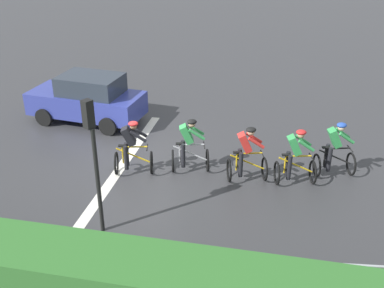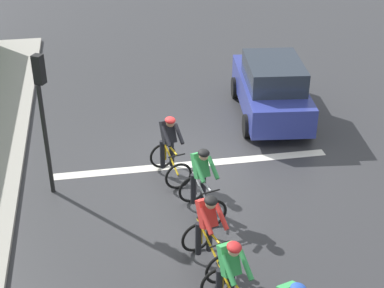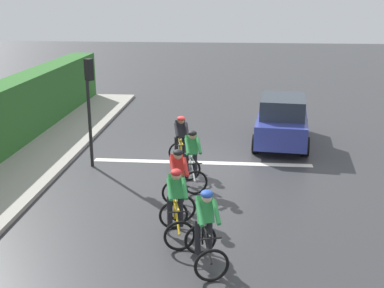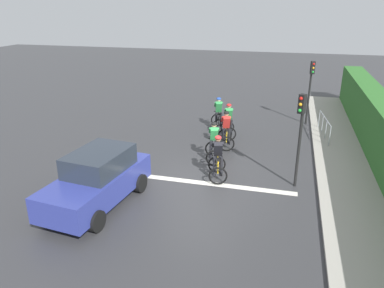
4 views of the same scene
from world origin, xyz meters
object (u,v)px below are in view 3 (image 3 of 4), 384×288
Objects in this scene: cyclist_fourth at (192,160)px; cyclist_trailing at (181,143)px; cyclist_lead at (205,230)px; cyclist_mid at (178,182)px; car_navy at (282,120)px; traffic_light_near_crossing at (90,96)px; cyclist_second at (176,205)px.

cyclist_fourth is 1.65m from cyclist_trailing.
cyclist_lead is 1.00× the size of cyclist_mid.
cyclist_fourth is (-0.20, -1.69, 0.00)m from cyclist_mid.
cyclist_lead is at bearing 75.24° from car_navy.
car_navy is (-3.33, -2.76, 0.08)m from cyclist_trailing.
cyclist_fourth is at bearing -81.46° from cyclist_lead.
cyclist_trailing is at bearing -79.17° from cyclist_lead.
cyclist_lead is 0.39× the size of car_navy.
cyclist_second is at bearing 124.83° from traffic_light_near_crossing.
cyclist_mid is 0.50× the size of traffic_light_near_crossing.
cyclist_lead is at bearing 98.54° from cyclist_fourth.
cyclist_lead and cyclist_mid have the same top height.
cyclist_second is 5.68m from traffic_light_near_crossing.
traffic_light_near_crossing is (2.75, 0.10, 1.43)m from cyclist_trailing.
cyclist_mid and cyclist_fourth have the same top height.
cyclist_second is 0.50× the size of traffic_light_near_crossing.
cyclist_fourth is (-0.08, -3.03, 0.00)m from cyclist_second.
traffic_light_near_crossing is at bearing -55.61° from cyclist_lead.
traffic_light_near_crossing is (3.02, -3.17, 1.43)m from cyclist_mid.
car_navy is at bearing -154.77° from traffic_light_near_crossing.
cyclist_second is 1.00× the size of cyclist_mid.
cyclist_trailing is at bearing -73.34° from cyclist_fourth.
cyclist_mid is at bearing 94.80° from cyclist_trailing.
cyclist_mid is 0.39× the size of car_navy.
cyclist_trailing is 0.50× the size of traffic_light_near_crossing.
car_navy is 1.28× the size of traffic_light_near_crossing.
car_navy is (-2.85, -4.34, 0.08)m from cyclist_fourth.
traffic_light_near_crossing is (3.22, -1.48, 1.43)m from cyclist_fourth.
cyclist_mid is at bearing 133.64° from traffic_light_near_crossing.
cyclist_trailing is at bearing -85.20° from cyclist_mid.
cyclist_trailing is (1.09, -5.71, 0.00)m from cyclist_lead.
cyclist_fourth is at bearing -96.69° from cyclist_mid.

